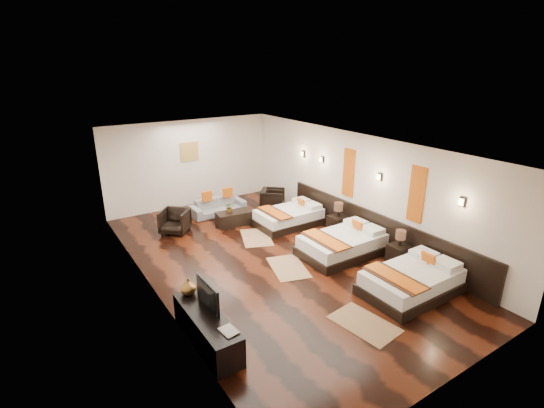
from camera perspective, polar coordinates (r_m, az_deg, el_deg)
floor at (r=9.78m, az=-0.41°, el=-7.94°), size 5.50×9.50×0.01m
ceiling at (r=8.84m, az=-0.45°, el=8.37°), size 5.50×9.50×0.01m
back_wall at (r=13.30m, az=-11.58°, el=5.64°), size 5.50×0.01×2.80m
left_wall at (r=8.17m, az=-16.93°, el=-3.76°), size 0.01×9.50×2.80m
right_wall at (r=10.87m, az=11.89°, el=2.49°), size 0.01×9.50×2.80m
headboard_panel at (r=10.65m, az=14.38°, el=-3.53°), size 0.08×6.60×0.90m
bed_near at (r=8.88m, az=19.28°, el=-10.25°), size 2.05×1.29×0.78m
bed_mid at (r=10.09m, az=10.03°, el=-5.62°), size 2.08×1.31×0.79m
bed_far at (r=11.71m, az=2.48°, el=-1.80°), size 1.91×1.20×0.73m
nightstand_a at (r=9.92m, az=17.56°, el=-6.56°), size 0.43×0.43×0.86m
nightstand_b at (r=11.24m, az=9.30°, el=-2.64°), size 0.46×0.46×0.90m
jute_mat_near at (r=7.82m, az=12.97°, el=-16.24°), size 0.90×1.29×0.01m
jute_mat_mid at (r=9.44m, az=2.32°, el=-8.99°), size 1.06×1.36×0.01m
jute_mat_far at (r=10.95m, az=-2.23°, el=-4.77°), size 1.14×1.39×0.01m
tv_console at (r=7.17m, az=-9.22°, el=-17.05°), size 0.50×1.80×0.55m
tv at (r=7.05m, az=-9.78°, el=-12.70°), size 0.12×0.83×0.48m
book at (r=6.54m, az=-7.03°, el=-17.83°), size 0.25×0.32×0.03m
figurine at (r=7.52m, az=-11.82°, el=-11.37°), size 0.32×0.32×0.31m
sofa at (r=12.63m, az=-7.68°, el=-0.34°), size 1.73×0.71×0.50m
armchair_left at (r=11.46m, az=-13.62°, el=-2.40°), size 1.03×1.03×0.67m
armchair_right at (r=12.90m, az=0.09°, el=0.67°), size 1.02×1.02×0.67m
coffee_table at (r=11.76m, az=-5.44°, el=-2.03°), size 1.05×0.60×0.40m
table_plant at (r=11.66m, az=-6.06°, el=-0.45°), size 0.30×0.28×0.28m
orange_panel_a at (r=9.59m, az=19.86°, el=1.29°), size 0.04×0.40×1.30m
orange_panel_b at (r=10.98m, az=10.83°, el=4.36°), size 0.04×0.40×1.30m
sconce_near at (r=8.95m, az=25.38°, el=0.27°), size 0.07×0.12×0.18m
sconce_mid at (r=10.19m, az=15.02°, el=3.72°), size 0.07×0.12×0.18m
sconce_far at (r=11.72m, az=7.09°, el=6.28°), size 0.07×0.12×0.18m
sconce_lounge at (r=12.40m, az=4.41°, el=7.12°), size 0.07×0.12×0.18m
gold_artwork at (r=13.19m, az=-11.67°, el=7.31°), size 0.60×0.04×0.60m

